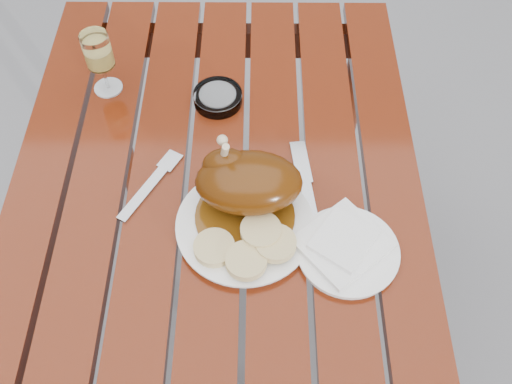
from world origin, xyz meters
TOP-DOWN VIEW (x-y plane):
  - ground at (0.00, 0.00)m, footprint 60.00×60.00m
  - table at (0.00, 0.00)m, footprint 0.80×1.20m
  - dinner_plate at (0.06, -0.06)m, footprint 0.30×0.30m
  - roast_duck at (0.06, -0.00)m, footprint 0.20×0.20m
  - bread_dumplings at (0.07, -0.11)m, footprint 0.18×0.13m
  - wine_glass at (-0.25, 0.30)m, footprint 0.08×0.08m
  - side_plate at (0.24, -0.11)m, footprint 0.24×0.24m
  - napkin at (0.23, -0.10)m, footprint 0.19×0.19m
  - ashtray at (-0.00, 0.26)m, footprint 0.10×0.10m
  - fork at (-0.13, 0.03)m, footprint 0.10×0.16m
  - knife at (0.18, -0.01)m, footprint 0.05×0.23m

SIDE VIEW (x-z plane):
  - ground at x=0.00m, z-range 0.00..0.00m
  - table at x=0.00m, z-range 0.00..0.75m
  - fork at x=-0.13m, z-range 0.75..0.76m
  - knife at x=0.18m, z-range 0.75..0.76m
  - side_plate at x=0.24m, z-range 0.75..0.76m
  - dinner_plate at x=0.06m, z-range 0.75..0.77m
  - ashtray at x=0.00m, z-range 0.75..0.78m
  - napkin at x=0.23m, z-range 0.76..0.78m
  - bread_dumplings at x=0.07m, z-range 0.77..0.79m
  - roast_duck at x=0.06m, z-range 0.75..0.89m
  - wine_glass at x=-0.25m, z-range 0.75..0.90m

